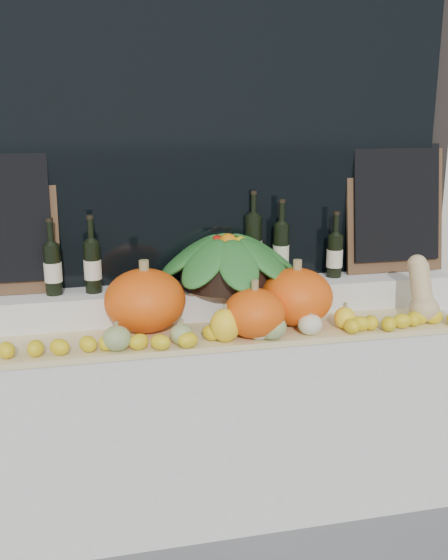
# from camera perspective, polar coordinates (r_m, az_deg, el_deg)

# --- Properties ---
(storefront_facade) EXTENTS (7.00, 0.94, 4.50)m
(storefront_facade) POSITION_cam_1_polar(r_m,az_deg,el_deg) (3.34, -3.25, 22.73)
(storefront_facade) COLOR beige
(storefront_facade) RESTS_ON ground
(display_sill) EXTENTS (2.30, 0.55, 0.88)m
(display_sill) POSITION_cam_1_polar(r_m,az_deg,el_deg) (2.94, -0.33, -12.53)
(display_sill) COLOR silver
(display_sill) RESTS_ON ground
(rear_tier) EXTENTS (2.30, 0.25, 0.16)m
(rear_tier) POSITION_cam_1_polar(r_m,az_deg,el_deg) (2.88, -0.99, -1.94)
(rear_tier) COLOR silver
(rear_tier) RESTS_ON display_sill
(straw_bedding) EXTENTS (2.10, 0.32, 0.02)m
(straw_bedding) POSITION_cam_1_polar(r_m,az_deg,el_deg) (2.64, 0.24, -5.05)
(straw_bedding) COLOR tan
(straw_bedding) RESTS_ON display_sill
(pumpkin_left) EXTENTS (0.45, 0.45, 0.27)m
(pumpkin_left) POSITION_cam_1_polar(r_m,az_deg,el_deg) (2.64, -7.23, -1.86)
(pumpkin_left) COLOR #F7590D
(pumpkin_left) RESTS_ON straw_bedding
(pumpkin_right) EXTENTS (0.42, 0.42, 0.25)m
(pumpkin_right) POSITION_cam_1_polar(r_m,az_deg,el_deg) (2.72, 6.64, -1.51)
(pumpkin_right) COLOR #F7590D
(pumpkin_right) RESTS_ON straw_bedding
(pumpkin_center) EXTENTS (0.27, 0.27, 0.20)m
(pumpkin_center) POSITION_cam_1_polar(r_m,az_deg,el_deg) (2.56, 2.81, -3.04)
(pumpkin_center) COLOR #F7590D
(pumpkin_center) RESTS_ON straw_bedding
(butternut_squash) EXTENTS (0.13, 0.20, 0.28)m
(butternut_squash) POSITION_cam_1_polar(r_m,az_deg,el_deg) (2.90, 17.63, -1.06)
(butternut_squash) COLOR tan
(butternut_squash) RESTS_ON straw_bedding
(decorative_gourds) EXTENTS (1.07, 0.16, 0.16)m
(decorative_gourds) POSITION_cam_1_polar(r_m,az_deg,el_deg) (2.53, 1.44, -4.39)
(decorative_gourds) COLOR #38681F
(decorative_gourds) RESTS_ON straw_bedding
(lemon_heap) EXTENTS (2.20, 0.16, 0.06)m
(lemon_heap) POSITION_cam_1_polar(r_m,az_deg,el_deg) (2.53, 0.80, -4.94)
(lemon_heap) COLOR yellow
(lemon_heap) RESTS_ON straw_bedding
(produce_bowl) EXTENTS (0.67, 0.67, 0.25)m
(produce_bowl) POSITION_cam_1_polar(r_m,az_deg,el_deg) (2.82, 0.37, 1.92)
(produce_bowl) COLOR black
(produce_bowl) RESTS_ON rear_tier
(wine_bottle_far_left) EXTENTS (0.08, 0.08, 0.33)m
(wine_bottle_far_left) POSITION_cam_1_polar(r_m,az_deg,el_deg) (2.77, -15.38, 1.02)
(wine_bottle_far_left) COLOR black
(wine_bottle_far_left) RESTS_ON rear_tier
(wine_bottle_near_left) EXTENTS (0.08, 0.08, 0.34)m
(wine_bottle_near_left) POSITION_cam_1_polar(r_m,az_deg,el_deg) (2.76, -11.93, 1.28)
(wine_bottle_near_left) COLOR black
(wine_bottle_near_left) RESTS_ON rear_tier
(wine_bottle_tall) EXTENTS (0.08, 0.08, 0.41)m
(wine_bottle_tall) POSITION_cam_1_polar(r_m,az_deg,el_deg) (2.93, 2.68, 3.09)
(wine_bottle_tall) COLOR black
(wine_bottle_tall) RESTS_ON rear_tier
(wine_bottle_near_right) EXTENTS (0.08, 0.08, 0.38)m
(wine_bottle_near_right) POSITION_cam_1_polar(r_m,az_deg,el_deg) (2.92, 5.22, 2.69)
(wine_bottle_near_right) COLOR black
(wine_bottle_near_right) RESTS_ON rear_tier
(wine_bottle_far_right) EXTENTS (0.08, 0.08, 0.31)m
(wine_bottle_far_right) POSITION_cam_1_polar(r_m,az_deg,el_deg) (3.01, 10.08, 2.26)
(wine_bottle_far_right) COLOR black
(wine_bottle_far_right) RESTS_ON rear_tier
(chalkboard_right) EXTENTS (0.50, 0.12, 0.62)m
(chalkboard_right) POSITION_cam_1_polar(r_m,az_deg,el_deg) (3.16, 15.43, 6.54)
(chalkboard_right) COLOR #4C331E
(chalkboard_right) RESTS_ON rear_tier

